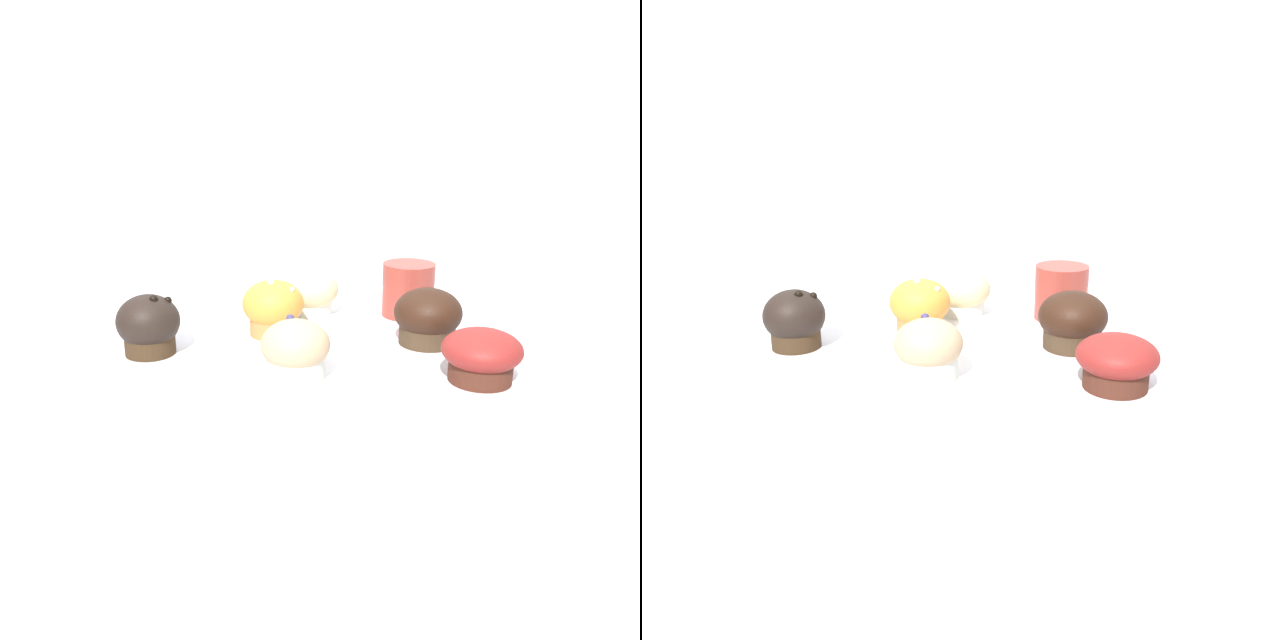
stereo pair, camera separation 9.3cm
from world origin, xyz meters
TOP-DOWN VIEW (x-y plane):
  - wall_back at (0.00, 0.60)m, footprint 3.20×0.10m
  - display_counter at (0.00, 0.00)m, footprint 1.00×0.64m
  - muffin_front_center at (-0.14, 0.04)m, footprint 0.10×0.10m
  - muffin_back_left at (-0.33, -0.02)m, footprint 0.09×0.09m
  - muffin_back_right at (-0.12, -0.14)m, footprint 0.09×0.09m
  - muffin_front_left at (0.09, -0.03)m, footprint 0.10×0.10m
  - muffin_front_right at (-0.08, 0.14)m, footprint 0.10×0.10m
  - muffin_back_center at (0.12, -0.18)m, footprint 0.11×0.11m
  - coffee_cup at (0.10, 0.12)m, footprint 0.09×0.14m

SIDE VIEW (x-z plane):
  - display_counter at x=0.00m, z-range 0.00..0.93m
  - wall_back at x=0.00m, z-range 0.00..1.80m
  - muffin_back_center at x=0.12m, z-range 0.93..1.00m
  - muffin_front_right at x=-0.08m, z-range 0.93..1.01m
  - muffin_back_right at x=-0.12m, z-range 0.93..1.02m
  - muffin_front_left at x=0.09m, z-range 0.93..1.02m
  - muffin_back_left at x=-0.33m, z-range 0.93..1.02m
  - muffin_front_center at x=-0.14m, z-range 0.93..1.02m
  - coffee_cup at x=0.10m, z-range 0.93..1.03m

